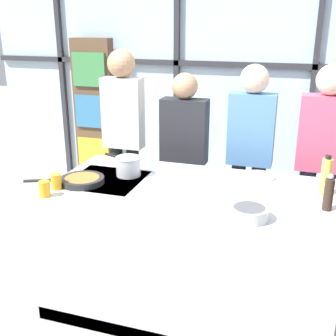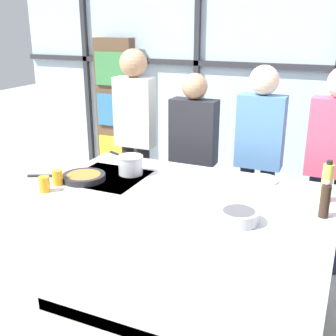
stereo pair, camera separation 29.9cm
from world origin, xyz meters
name	(u,v)px [view 1 (the left image)]	position (x,y,z in m)	size (l,w,h in m)	color
ground_plane	(188,301)	(0.00, 0.00, 0.00)	(18.00, 18.00, 0.00)	#ADA89E
back_window_wall	(243,77)	(0.00, 2.29, 1.40)	(6.40, 0.10, 2.80)	silver
bookshelf	(95,113)	(-1.80, 2.10, 0.91)	(0.50, 0.19, 1.81)	brown
demo_island	(189,248)	(0.00, 0.00, 0.45)	(1.94, 1.03, 0.91)	#B7BABF
spectator_far_left	(124,129)	(-0.87, 0.89, 1.05)	(0.37, 0.25, 1.77)	black
spectator_center_left	(184,150)	(-0.29, 0.89, 0.91)	(0.41, 0.22, 1.59)	#47382D
spectator_center_right	(250,148)	(0.29, 0.89, 0.98)	(0.38, 0.23, 1.68)	#232838
spectator_far_right	(322,155)	(0.87, 0.89, 0.97)	(0.42, 0.24, 1.69)	#232838
frying_pan	(81,180)	(-0.76, -0.13, 0.93)	(0.53, 0.33, 0.04)	#232326
saucepan	(128,166)	(-0.51, 0.13, 0.99)	(0.33, 0.21, 0.14)	silver
white_plate	(259,176)	(0.42, 0.39, 0.92)	(0.24, 0.24, 0.01)	white
mixing_bowl	(249,213)	(0.44, -0.34, 0.95)	(0.23, 0.23, 0.07)	silver
oil_bottle	(326,176)	(0.87, 0.18, 1.04)	(0.07, 0.07, 0.27)	#E0CC4C
pepper_grinder	(329,194)	(0.88, -0.07, 1.02)	(0.06, 0.06, 0.23)	#332319
juice_glass_near	(45,189)	(-0.87, -0.41, 0.96)	(0.07, 0.07, 0.11)	orange
juice_glass_far	(56,182)	(-0.87, -0.27, 0.96)	(0.07, 0.07, 0.11)	orange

